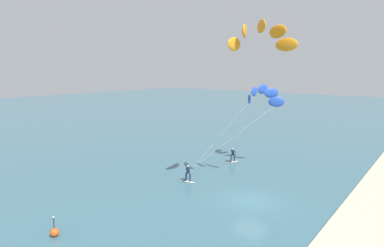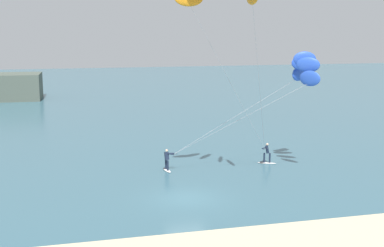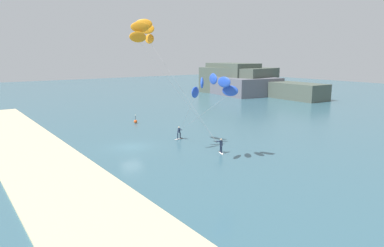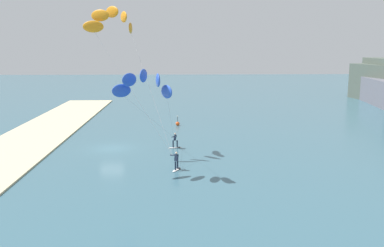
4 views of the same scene
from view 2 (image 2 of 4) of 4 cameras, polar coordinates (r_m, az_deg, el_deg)
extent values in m
plane|color=#386070|center=(33.96, -0.60, -8.11)|extent=(240.00, 240.00, 0.00)
ellipsoid|color=white|center=(40.39, -2.75, -5.08)|extent=(0.55, 1.53, 0.08)
cube|color=black|center=(40.76, -2.94, -4.87)|extent=(0.32, 0.32, 0.02)
cylinder|color=#192338|center=(40.08, -2.65, -4.56)|extent=(0.14, 0.14, 0.78)
cylinder|color=#192338|center=(40.48, -2.85, -4.42)|extent=(0.14, 0.14, 0.78)
cube|color=#192338|center=(40.11, -2.76, -3.53)|extent=(0.34, 0.36, 0.63)
sphere|color=beige|center=(40.02, -2.76, -2.95)|extent=(0.20, 0.20, 0.20)
cylinder|color=black|center=(40.06, -1.97, -3.33)|extent=(0.54, 0.16, 0.03)
cylinder|color=#192338|center=(40.17, -2.36, -3.25)|extent=(0.61, 0.17, 0.15)
cylinder|color=#192338|center=(39.95, -2.37, -3.32)|extent=(0.54, 0.42, 0.15)
ellipsoid|color=blue|center=(38.13, 12.68, 4.80)|extent=(1.14, 1.61, 1.10)
ellipsoid|color=blue|center=(38.76, 12.49, 6.24)|extent=(1.55, 1.26, 1.10)
ellipsoid|color=blue|center=(39.93, 12.12, 6.87)|extent=(1.71, 0.72, 1.10)
ellipsoid|color=blue|center=(41.14, 11.74, 6.48)|extent=(1.71, 0.57, 1.10)
ellipsoid|color=blue|center=(41.91, 11.49, 5.30)|extent=(1.61, 1.14, 1.10)
cylinder|color=#B2B2B7|center=(38.71, 5.16, 0.42)|extent=(8.97, 4.23, 5.65)
cylinder|color=#B2B2B7|center=(40.61, 4.90, 0.88)|extent=(9.89, 0.47, 5.65)
ellipsoid|color=white|center=(42.90, 8.13, -4.26)|extent=(1.51, 0.96, 0.08)
cube|color=black|center=(42.90, 7.58, -4.18)|extent=(0.38, 0.38, 0.02)
cylinder|color=#192338|center=(42.78, 8.43, -3.72)|extent=(0.14, 0.14, 0.78)
cylinder|color=#192338|center=(42.80, 7.85, -3.70)|extent=(0.14, 0.14, 0.78)
cube|color=#192338|center=(42.63, 8.16, -2.81)|extent=(0.42, 0.41, 0.63)
sphere|color=beige|center=(42.54, 8.18, -2.26)|extent=(0.20, 0.20, 0.20)
cylinder|color=black|center=(42.10, 7.89, -2.75)|extent=(0.41, 0.41, 0.03)
cylinder|color=#192338|center=(42.31, 8.17, -2.66)|extent=(0.31, 0.59, 0.15)
cylinder|color=#192338|center=(42.39, 7.89, -2.63)|extent=(0.59, 0.32, 0.15)
cylinder|color=#B2B2B7|center=(38.03, 4.21, 4.38)|extent=(7.25, 4.20, 11.07)
cylinder|color=#B2B2B7|center=(37.11, 7.31, 4.19)|extent=(4.06, 7.33, 11.07)
camera|label=1|loc=(24.35, -49.80, 6.46)|focal=29.07mm
camera|label=3|loc=(46.73, 59.23, 5.54)|focal=32.58mm
camera|label=4|loc=(64.81, 39.75, 8.04)|focal=39.43mm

